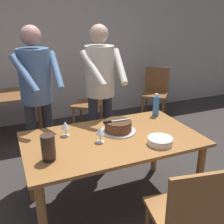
# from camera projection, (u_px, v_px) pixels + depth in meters

# --- Properties ---
(ground_plane) EXTENTS (14.00, 14.00, 0.00)m
(ground_plane) POSITION_uv_depth(u_px,v_px,m) (112.00, 204.00, 2.67)
(ground_plane) COLOR #383330
(back_wall) EXTENTS (10.00, 0.12, 2.70)m
(back_wall) POSITION_uv_depth(u_px,v_px,m) (52.00, 43.00, 4.46)
(back_wall) COLOR #BCB7AD
(back_wall) RESTS_ON ground_plane
(main_dining_table) EXTENTS (1.60, 0.93, 0.75)m
(main_dining_table) POSITION_uv_depth(u_px,v_px,m) (112.00, 148.00, 2.45)
(main_dining_table) COLOR #9E6633
(main_dining_table) RESTS_ON ground_plane
(cake_on_platter) EXTENTS (0.34, 0.34, 0.11)m
(cake_on_platter) POSITION_uv_depth(u_px,v_px,m) (118.00, 127.00, 2.52)
(cake_on_platter) COLOR silver
(cake_on_platter) RESTS_ON main_dining_table
(cake_knife) EXTENTS (0.27, 0.03, 0.02)m
(cake_knife) POSITION_uv_depth(u_px,v_px,m) (111.00, 121.00, 2.47)
(cake_knife) COLOR silver
(cake_knife) RESTS_ON cake_on_platter
(plate_stack) EXTENTS (0.22, 0.22, 0.06)m
(plate_stack) POSITION_uv_depth(u_px,v_px,m) (160.00, 141.00, 2.28)
(plate_stack) COLOR white
(plate_stack) RESTS_ON main_dining_table
(wine_glass_near) EXTENTS (0.08, 0.08, 0.14)m
(wine_glass_near) POSITION_uv_depth(u_px,v_px,m) (100.00, 131.00, 2.30)
(wine_glass_near) COLOR silver
(wine_glass_near) RESTS_ON main_dining_table
(wine_glass_far) EXTENTS (0.08, 0.08, 0.14)m
(wine_glass_far) POSITION_uv_depth(u_px,v_px,m) (65.00, 125.00, 2.42)
(wine_glass_far) COLOR silver
(wine_glass_far) RESTS_ON main_dining_table
(water_bottle) EXTENTS (0.07, 0.07, 0.25)m
(water_bottle) POSITION_uv_depth(u_px,v_px,m) (156.00, 106.00, 2.91)
(water_bottle) COLOR #387AC6
(water_bottle) RESTS_ON main_dining_table
(hurricane_lamp) EXTENTS (0.11, 0.11, 0.21)m
(hurricane_lamp) POSITION_uv_depth(u_px,v_px,m) (48.00, 148.00, 2.01)
(hurricane_lamp) COLOR black
(hurricane_lamp) RESTS_ON main_dining_table
(person_cutting_cake) EXTENTS (0.47, 0.56, 1.72)m
(person_cutting_cake) POSITION_uv_depth(u_px,v_px,m) (100.00, 85.00, 2.94)
(person_cutting_cake) COLOR #2D2D38
(person_cutting_cake) RESTS_ON ground_plane
(person_standing_beside) EXTENTS (0.46, 0.57, 1.72)m
(person_standing_beside) POSITION_uv_depth(u_px,v_px,m) (37.00, 90.00, 2.71)
(person_standing_beside) COLOR #2D2D38
(person_standing_beside) RESTS_ON ground_plane
(chair_near_side) EXTENTS (0.51, 0.51, 0.90)m
(chair_near_side) POSITION_uv_depth(u_px,v_px,m) (186.00, 214.00, 1.85)
(chair_near_side) COLOR #9E6633
(chair_near_side) RESTS_ON ground_plane
(background_table) EXTENTS (1.00, 0.70, 0.74)m
(background_table) POSITION_uv_depth(u_px,v_px,m) (10.00, 105.00, 3.83)
(background_table) COLOR brown
(background_table) RESTS_ON ground_plane
(background_chair_0) EXTENTS (0.62, 0.62, 0.90)m
(background_chair_0) POSITION_uv_depth(u_px,v_px,m) (156.00, 90.00, 4.87)
(background_chair_0) COLOR brown
(background_chair_0) RESTS_ON ground_plane
(background_chair_1) EXTENTS (0.61, 0.61, 0.90)m
(background_chair_1) POSITION_uv_depth(u_px,v_px,m) (92.00, 101.00, 4.27)
(background_chair_1) COLOR brown
(background_chair_1) RESTS_ON ground_plane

